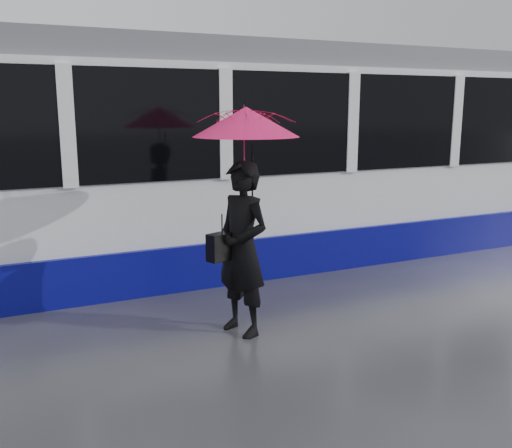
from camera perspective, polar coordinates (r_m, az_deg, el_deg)
ground at (r=6.72m, az=-2.15°, el=-9.55°), size 90.00×90.00×0.00m
rails at (r=8.96m, az=-8.43°, el=-4.16°), size 34.00×1.51×0.02m
tram at (r=9.89m, az=7.85°, el=6.93°), size 26.00×2.56×3.35m
woman at (r=6.09m, az=-1.40°, el=-2.50°), size 0.66×0.80×1.88m
umbrella at (r=5.94m, az=-1.00°, el=8.11°), size 1.42×1.42×1.27m
handbag at (r=6.01m, az=-3.40°, el=-2.25°), size 0.37×0.25×0.47m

